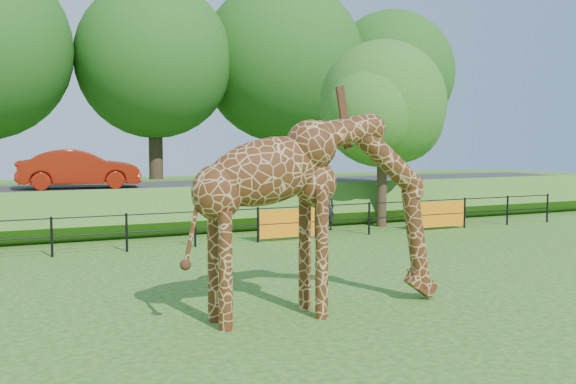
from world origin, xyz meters
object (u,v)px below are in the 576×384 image
car_red (79,169)px  visitor (326,207)px  giraffe (321,213)px  tree_east (384,109)px

car_red → visitor: size_ratio=2.58×
giraffe → visitor: bearing=60.8°
giraffe → car_red: size_ratio=1.21×
visitor → car_red: bearing=-16.9°
giraffe → car_red: (-2.68, 13.84, 0.28)m
giraffe → tree_east: size_ratio=0.76×
tree_east → visitor: bearing=-177.6°
giraffe → visitor: giraffe is taller
visitor → tree_east: 4.22m
visitor → tree_east: tree_east is taller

